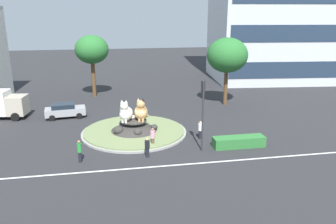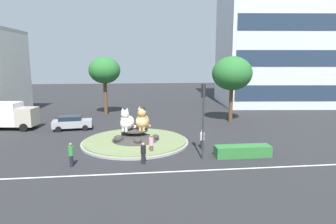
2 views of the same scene
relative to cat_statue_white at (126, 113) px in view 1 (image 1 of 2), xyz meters
name	(u,v)px [view 1 (image 1 of 2)]	position (x,y,z in m)	size (l,w,h in m)	color
ground_plane	(134,133)	(0.75, 0.11, -2.09)	(160.00, 160.00, 0.00)	#28282B
lane_centreline	(143,168)	(0.75, -7.56, -2.09)	(112.00, 0.20, 0.01)	silver
roundabout_island	(134,129)	(0.74, 0.11, -1.67)	(10.05, 10.05, 1.31)	gray
cat_statue_white	(126,113)	(0.00, 0.00, 0.00)	(1.96, 2.23, 2.15)	silver
cat_statue_calico	(141,112)	(1.46, 0.07, 0.04)	(1.60, 2.24, 2.27)	tan
traffic_light_mast	(203,104)	(5.99, -5.10, 1.99)	(0.35, 0.46, 5.93)	#2D2D33
clipped_hedge_strip	(239,142)	(9.36, -4.93, -1.64)	(4.51, 1.20, 0.90)	#2D7033
broadleaf_tree_behind_island	(227,55)	(12.93, 8.65, 4.06)	(4.99, 4.99, 8.31)	brown
second_tree_near_tower	(92,50)	(-3.44, 15.89, 4.28)	(4.47, 4.47, 8.34)	brown
pedestrian_green_shirt	(80,151)	(-3.92, -5.68, -1.14)	(0.35, 0.35, 1.79)	black
pedestrian_white_shirt	(200,129)	(6.60, -2.44, -1.21)	(0.38, 0.38, 1.68)	black
pedestrian_black_shirt	(147,147)	(1.33, -5.67, -1.25)	(0.40, 0.40, 1.62)	black
pedestrian_pink_shirt	(153,137)	(2.05, -3.56, -1.21)	(0.38, 0.38, 1.68)	brown
sedan_on_far_lane	(65,110)	(-6.34, 6.49, -1.26)	(4.45, 2.39, 1.58)	#99999E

